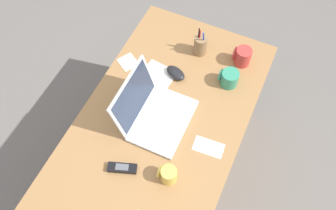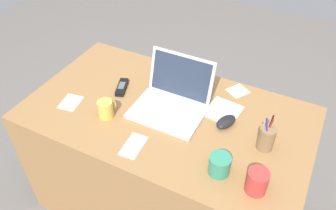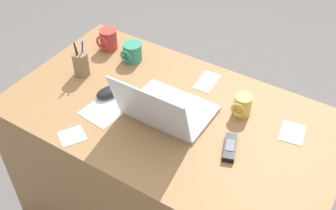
{
  "view_description": "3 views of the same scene",
  "coord_description": "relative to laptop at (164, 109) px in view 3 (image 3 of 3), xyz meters",
  "views": [
    {
      "loc": [
        -0.75,
        -0.38,
        2.32
      ],
      "look_at": [
        0.04,
        -0.02,
        0.85
      ],
      "focal_mm": 38.97,
      "sensor_mm": 36.0,
      "label": 1
    },
    {
      "loc": [
        0.57,
        -1.09,
        1.86
      ],
      "look_at": [
        0.0,
        0.01,
        0.78
      ],
      "focal_mm": 36.5,
      "sensor_mm": 36.0,
      "label": 2
    },
    {
      "loc": [
        -0.66,
        1.08,
        1.92
      ],
      "look_at": [
        0.0,
        0.02,
        0.8
      ],
      "focal_mm": 44.57,
      "sensor_mm": 36.0,
      "label": 3
    }
  ],
  "objects": [
    {
      "name": "desk",
      "position": [
        -0.01,
        -0.04,
        -0.42
      ],
      "size": [
        1.39,
        0.79,
        0.74
      ],
      "primitive_type": "cube",
      "color": "#9E7042",
      "rests_on": "ground"
    },
    {
      "name": "paper_note_front",
      "position": [
        0.25,
        0.28,
        -0.05
      ],
      "size": [
        0.13,
        0.13,
        0.0
      ],
      "primitive_type": "cube",
      "rotation": [
        0.0,
        0.0,
        -0.55
      ],
      "color": "white",
      "rests_on": "desk"
    },
    {
      "name": "pen_holder",
      "position": [
        0.48,
        -0.05,
        0.01
      ],
      "size": [
        0.07,
        0.07,
        0.18
      ],
      "color": "olive",
      "rests_on": "desk"
    },
    {
      "name": "paper_note_near_laptop",
      "position": [
        -0.04,
        -0.3,
        -0.05
      ],
      "size": [
        0.09,
        0.15,
        0.0
      ],
      "primitive_type": "cube",
      "rotation": [
        0.0,
        0.0,
        0.07
      ],
      "color": "white",
      "rests_on": "desk"
    },
    {
      "name": "paper_note_left",
      "position": [
        0.24,
        0.09,
        -0.05
      ],
      "size": [
        0.17,
        0.19,
        0.0
      ],
      "primitive_type": "cube",
      "rotation": [
        0.0,
        0.0,
        -0.11
      ],
      "color": "white",
      "rests_on": "desk"
    },
    {
      "name": "laptop",
      "position": [
        0.0,
        0.0,
        0.0
      ],
      "size": [
        0.34,
        0.31,
        0.24
      ],
      "color": "silver",
      "rests_on": "desk"
    },
    {
      "name": "computer_mouse",
      "position": [
        0.28,
        0.01,
        -0.03
      ],
      "size": [
        0.1,
        0.13,
        0.04
      ],
      "primitive_type": "ellipsoid",
      "rotation": [
        0.0,
        0.0,
        -0.36
      ],
      "color": "black",
      "rests_on": "desk"
    },
    {
      "name": "coffee_mug_white",
      "position": [
        0.35,
        -0.26,
        -0.0
      ],
      "size": [
        0.09,
        0.1,
        0.09
      ],
      "color": "#338C6B",
      "rests_on": "desk"
    },
    {
      "name": "paper_note_right",
      "position": [
        -0.47,
        -0.19,
        -0.05
      ],
      "size": [
        0.11,
        0.13,
        0.0
      ],
      "primitive_type": "cube",
      "rotation": [
        0.0,
        0.0,
        0.17
      ],
      "color": "white",
      "rests_on": "desk"
    },
    {
      "name": "coffee_mug_tall",
      "position": [
        -0.25,
        -0.19,
        -0.0
      ],
      "size": [
        0.07,
        0.08,
        0.09
      ],
      "color": "#E0BC4C",
      "rests_on": "desk"
    },
    {
      "name": "coffee_mug_spare",
      "position": [
        0.5,
        -0.28,
        0.0
      ],
      "size": [
        0.08,
        0.1,
        0.1
      ],
      "color": "#C63833",
      "rests_on": "desk"
    },
    {
      "name": "cordless_phone",
      "position": [
        -0.3,
        0.02,
        -0.04
      ],
      "size": [
        0.09,
        0.14,
        0.03
      ],
      "color": "black",
      "rests_on": "desk"
    }
  ]
}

